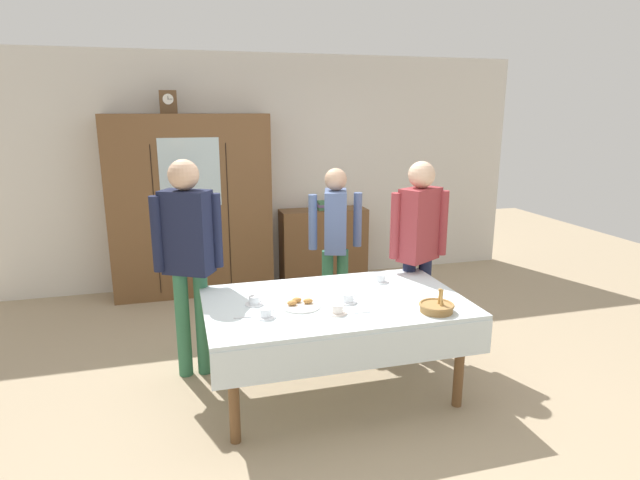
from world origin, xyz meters
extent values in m
plane|color=tan|center=(0.00, 0.00, 0.00)|extent=(12.00, 12.00, 0.00)
cube|color=silver|center=(0.00, 2.65, 1.35)|extent=(6.40, 0.10, 2.70)
cylinder|color=brown|center=(-0.79, -0.62, 0.35)|extent=(0.07, 0.07, 0.70)
cylinder|color=brown|center=(0.79, -0.62, 0.35)|extent=(0.07, 0.07, 0.70)
cylinder|color=brown|center=(-0.79, 0.22, 0.35)|extent=(0.07, 0.07, 0.70)
cylinder|color=brown|center=(0.79, 0.22, 0.35)|extent=(0.07, 0.07, 0.70)
cube|color=silver|center=(0.00, -0.20, 0.72)|extent=(1.86, 1.13, 0.03)
cube|color=silver|center=(0.00, -0.76, 0.58)|extent=(1.86, 0.01, 0.24)
cube|color=brown|center=(-0.90, 2.35, 1.01)|extent=(1.76, 0.45, 2.02)
cube|color=silver|center=(-0.90, 2.13, 1.42)|extent=(0.63, 0.01, 0.73)
cube|color=black|center=(-1.29, 2.13, 0.91)|extent=(0.01, 0.01, 1.62)
cube|color=black|center=(-0.51, 2.13, 0.91)|extent=(0.01, 0.01, 1.62)
cube|color=brown|center=(-1.07, 2.35, 2.14)|extent=(0.18, 0.10, 0.24)
cylinder|color=white|center=(-1.07, 2.30, 2.17)|extent=(0.11, 0.01, 0.11)
cube|color=black|center=(-1.07, 2.30, 2.19)|extent=(0.00, 0.00, 0.04)
cube|color=black|center=(-1.05, 2.30, 2.17)|extent=(0.05, 0.00, 0.00)
cube|color=brown|center=(0.66, 2.41, 0.44)|extent=(1.06, 0.35, 0.89)
cube|color=#3D754C|center=(0.66, 2.41, 0.91)|extent=(0.16, 0.17, 0.04)
cube|color=#664C7A|center=(0.66, 2.41, 0.94)|extent=(0.17, 0.19, 0.03)
cube|color=#3D754C|center=(0.66, 2.41, 0.97)|extent=(0.15, 0.20, 0.03)
cylinder|color=white|center=(-0.57, -0.14, 0.73)|extent=(0.13, 0.13, 0.01)
cylinder|color=white|center=(-0.57, -0.14, 0.77)|extent=(0.08, 0.08, 0.05)
torus|color=white|center=(-0.54, -0.14, 0.77)|extent=(0.04, 0.01, 0.04)
cylinder|color=#47230F|center=(-0.57, -0.14, 0.79)|extent=(0.06, 0.06, 0.01)
cylinder|color=white|center=(-0.06, -0.46, 0.73)|extent=(0.13, 0.13, 0.01)
cylinder|color=white|center=(-0.06, -0.46, 0.77)|extent=(0.08, 0.08, 0.05)
torus|color=white|center=(-0.02, -0.46, 0.77)|extent=(0.04, 0.01, 0.04)
cylinder|color=white|center=(0.07, -0.28, 0.73)|extent=(0.13, 0.13, 0.01)
cylinder|color=white|center=(0.07, -0.28, 0.77)|extent=(0.08, 0.08, 0.05)
torus|color=white|center=(0.11, -0.28, 0.77)|extent=(0.04, 0.01, 0.04)
cylinder|color=#47230F|center=(0.07, -0.28, 0.79)|extent=(0.06, 0.06, 0.01)
cylinder|color=white|center=(0.47, 0.09, 0.73)|extent=(0.13, 0.13, 0.01)
cylinder|color=white|center=(0.47, 0.09, 0.77)|extent=(0.08, 0.08, 0.05)
torus|color=white|center=(0.51, 0.09, 0.77)|extent=(0.04, 0.01, 0.04)
cylinder|color=white|center=(-0.54, -0.39, 0.73)|extent=(0.13, 0.13, 0.01)
cylinder|color=white|center=(-0.54, -0.39, 0.77)|extent=(0.08, 0.08, 0.05)
torus|color=white|center=(-0.50, -0.39, 0.77)|extent=(0.04, 0.01, 0.04)
cylinder|color=#9E7542|center=(0.60, -0.60, 0.76)|extent=(0.22, 0.22, 0.05)
torus|color=#9E7542|center=(0.60, -0.60, 0.78)|extent=(0.24, 0.24, 0.02)
cylinder|color=tan|center=(0.62, -0.62, 0.83)|extent=(0.04, 0.04, 0.12)
cylinder|color=tan|center=(0.63, -0.60, 0.83)|extent=(0.04, 0.03, 0.12)
cylinder|color=tan|center=(0.62, -0.59, 0.83)|extent=(0.02, 0.03, 0.12)
cylinder|color=white|center=(-0.27, -0.26, 0.74)|extent=(0.28, 0.28, 0.01)
ellipsoid|color=#BC7F3D|center=(-0.21, -0.25, 0.76)|extent=(0.07, 0.05, 0.04)
ellipsoid|color=#BC7F3D|center=(-0.28, -0.21, 0.76)|extent=(0.07, 0.05, 0.04)
ellipsoid|color=#BC7F3D|center=(-0.33, -0.25, 0.76)|extent=(0.07, 0.05, 0.04)
cube|color=silver|center=(-0.70, -0.36, 0.73)|extent=(0.10, 0.01, 0.00)
ellipsoid|color=silver|center=(-0.64, -0.36, 0.73)|extent=(0.03, 0.02, 0.01)
cube|color=silver|center=(0.10, -0.49, 0.73)|extent=(0.10, 0.01, 0.00)
ellipsoid|color=silver|center=(0.15, -0.49, 0.73)|extent=(0.03, 0.02, 0.01)
cylinder|color=#33704C|center=(0.29, 0.98, 0.38)|extent=(0.11, 0.11, 0.76)
cylinder|color=#33704C|center=(0.44, 0.98, 0.38)|extent=(0.11, 0.11, 0.76)
cube|color=slate|center=(0.37, 0.98, 1.05)|extent=(0.30, 0.40, 0.57)
sphere|color=tan|center=(0.37, 0.98, 1.44)|extent=(0.21, 0.21, 0.21)
cylinder|color=slate|center=(0.15, 0.98, 1.05)|extent=(0.08, 0.08, 0.52)
cylinder|color=slate|center=(0.59, 0.98, 1.05)|extent=(0.08, 0.08, 0.52)
cylinder|color=#191E38|center=(0.82, 0.31, 0.41)|extent=(0.11, 0.11, 0.82)
cylinder|color=#191E38|center=(0.97, 0.31, 0.41)|extent=(0.11, 0.11, 0.82)
cube|color=#933338|center=(0.90, 0.31, 1.13)|extent=(0.41, 0.35, 0.62)
sphere|color=#DBB293|center=(0.90, 0.31, 1.55)|extent=(0.22, 0.22, 0.22)
cylinder|color=#933338|center=(0.68, 0.31, 1.13)|extent=(0.08, 0.08, 0.55)
cylinder|color=#933338|center=(1.12, 0.31, 1.13)|extent=(0.08, 0.08, 0.55)
cylinder|color=#33704C|center=(-1.07, 0.36, 0.42)|extent=(0.11, 0.11, 0.85)
cylinder|color=#33704C|center=(-0.92, 0.36, 0.42)|extent=(0.11, 0.11, 0.85)
cube|color=#191E38|center=(-1.00, 0.36, 1.17)|extent=(0.41, 0.35, 0.64)
sphere|color=tan|center=(-1.00, 0.36, 1.60)|extent=(0.23, 0.23, 0.23)
cylinder|color=#191E38|center=(-1.22, 0.36, 1.17)|extent=(0.08, 0.08, 0.57)
cylinder|color=#191E38|center=(-0.78, 0.36, 1.17)|extent=(0.08, 0.08, 0.57)
camera|label=1|loc=(-1.05, -3.59, 2.06)|focal=29.27mm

